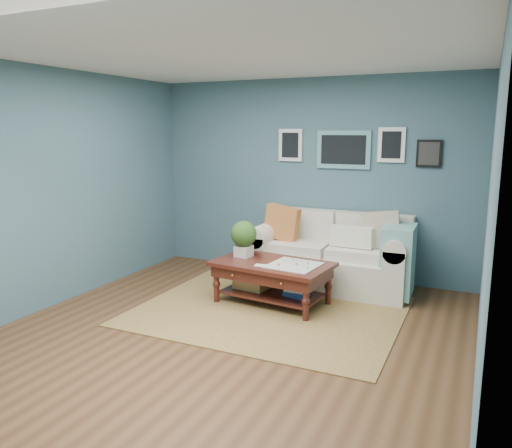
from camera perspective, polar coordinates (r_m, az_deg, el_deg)
The scene contains 4 objects.
room_shell at distance 4.71m, azimuth -3.28°, elevation 2.78°, with size 5.00×5.02×2.70m.
area_rug at distance 5.69m, azimuth 1.45°, elevation -9.89°, with size 2.86×2.29×0.01m, color brown.
loveseat at distance 6.50m, azimuth 9.33°, elevation -3.49°, with size 2.05×0.93×1.05m.
coffee_table at distance 5.85m, azimuth 1.28°, elevation -5.09°, with size 1.41×0.92×0.94m.
Camera 1 is at (2.22, -4.05, 2.01)m, focal length 35.00 mm.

